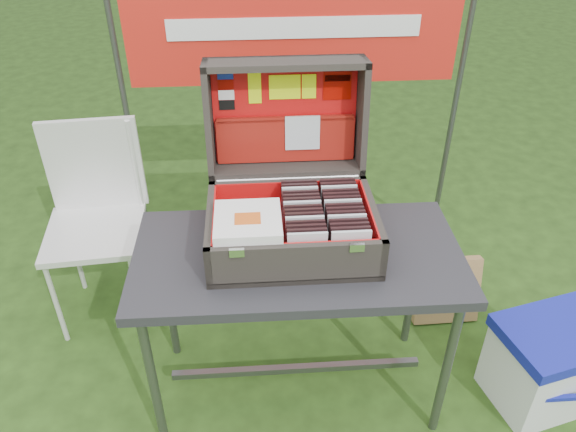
{
  "coord_description": "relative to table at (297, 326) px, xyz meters",
  "views": [
    {
      "loc": [
        -0.22,
        -1.58,
        2.08
      ],
      "look_at": [
        -0.1,
        0.1,
        0.9
      ],
      "focal_mm": 35.0,
      "sensor_mm": 36.0,
      "label": 1
    }
  ],
  "objects": [
    {
      "name": "table_leg_fl",
      "position": [
        -0.56,
        -0.25,
        -0.02
      ],
      "size": [
        0.04,
        0.04,
        0.73
      ],
      "primitive_type": "cylinder",
      "color": "#59595B",
      "rests_on": "ground"
    },
    {
      "name": "cd_right_9",
      "position": [
        0.17,
        0.09,
        0.49
      ],
      "size": [
        0.14,
        0.01,
        0.16
      ],
      "primitive_type": "cube",
      "color": "black",
      "rests_on": "suitcase_liner_floor"
    },
    {
      "name": "suitcase_liner_wall_front",
      "position": [
        -0.02,
        -0.16,
        0.48
      ],
      "size": [
        0.57,
        0.01,
        0.14
      ],
      "primitive_type": "cube",
      "color": "red",
      "rests_on": "suitcase_base_bottom"
    },
    {
      "name": "cd_right_1",
      "position": [
        0.17,
        -0.11,
        0.49
      ],
      "size": [
        0.14,
        0.01,
        0.16
      ],
      "primitive_type": "cube",
      "color": "black",
      "rests_on": "suitcase_liner_floor"
    },
    {
      "name": "chair_leg_fl",
      "position": [
        -1.1,
        0.36,
        -0.13
      ],
      "size": [
        0.02,
        0.02,
        0.5
      ],
      "primitive_type": "cylinder",
      "color": "silver",
      "rests_on": "ground"
    },
    {
      "name": "cd_right_11",
      "position": [
        0.17,
        0.14,
        0.49
      ],
      "size": [
        0.14,
        0.01,
        0.16
      ],
      "primitive_type": "cube",
      "color": "black",
      "rests_on": "suitcase_liner_floor"
    },
    {
      "name": "songbook_1",
      "position": [
        -0.18,
        -0.04,
        0.56
      ],
      "size": [
        0.23,
        0.23,
        0.0
      ],
      "primitive_type": "cube",
      "color": "white",
      "rests_on": "suitcase_base_wall_front"
    },
    {
      "name": "suitcase_lid_rim_far",
      "position": [
        -0.02,
        0.39,
        0.97
      ],
      "size": [
        0.62,
        0.17,
        0.04
      ],
      "primitive_type": "cube",
      "rotation": [
        -1.68,
        0.0,
        0.0
      ],
      "color": "#3E3833",
      "rests_on": "suitcase_lid_back"
    },
    {
      "name": "songbook_0",
      "position": [
        -0.18,
        -0.04,
        0.55
      ],
      "size": [
        0.23,
        0.23,
        0.0
      ],
      "primitive_type": "cube",
      "color": "white",
      "rests_on": "suitcase_base_wall_front"
    },
    {
      "name": "suitcase_lid_pocket",
      "position": [
        -0.02,
        0.39,
        0.65
      ],
      "size": [
        0.55,
        0.05,
        0.18
      ],
      "primitive_type": "cube",
      "rotation": [
        -1.68,
        0.0,
        0.0
      ],
      "color": "maroon",
      "rests_on": "suitcase_lid_liner"
    },
    {
      "name": "suitcase_latch_left",
      "position": [
        -0.22,
        -0.18,
        0.54
      ],
      "size": [
        0.05,
        0.01,
        0.03
      ],
      "primitive_type": "cube",
      "color": "silver",
      "rests_on": "suitcase_base_wall_front"
    },
    {
      "name": "cd_right_6",
      "position": [
        0.17,
        0.01,
        0.49
      ],
      "size": [
        0.14,
        0.01,
        0.16
      ],
      "primitive_type": "cube",
      "color": "black",
      "rests_on": "suitcase_liner_floor"
    },
    {
      "name": "chair_leg_br",
      "position": [
        -0.72,
        0.74,
        -0.13
      ],
      "size": [
        0.02,
        0.02,
        0.5
      ],
      "primitive_type": "cylinder",
      "color": "silver",
      "rests_on": "ground"
    },
    {
      "name": "suitcase_base_wall_front",
      "position": [
        -0.02,
        -0.17,
        0.47
      ],
      "size": [
        0.62,
        0.02,
        0.17
      ],
      "primitive_type": "cube",
      "color": "#3E3833",
      "rests_on": "table_top"
    },
    {
      "name": "chair_upright_left",
      "position": [
        -1.1,
        0.77,
        0.35
      ],
      "size": [
        0.02,
        0.02,
        0.47
      ],
      "primitive_type": "cylinder",
      "color": "silver",
      "rests_on": "chair_seat"
    },
    {
      "name": "cd_left_8",
      "position": [
        0.02,
        0.06,
        0.49
      ],
      "size": [
        0.14,
        0.01,
        0.16
      ],
      "primitive_type": "cube",
      "color": "silver",
      "rests_on": "suitcase_liner_floor"
    },
    {
      "name": "cd_left_11",
      "position": [
        0.02,
        0.14,
        0.49
      ],
      "size": [
        0.14,
        0.01,
        0.16
      ],
      "primitive_type": "cube",
      "color": "black",
      "rests_on": "suitcase_liner_floor"
    },
    {
      "name": "lid_card_neon_tall",
      "position": [
        -0.14,
        0.43,
        0.86
      ],
      "size": [
        0.05,
        0.02,
        0.12
      ],
      "primitive_type": "cube",
      "rotation": [
        -1.68,
        0.0,
        0.0
      ],
      "color": "#D2F20C",
      "rests_on": "suitcase_lid_liner"
    },
    {
      "name": "table_leg_br",
      "position": [
        0.56,
        0.25,
        -0.02
      ],
      "size": [
        0.04,
        0.04,
        0.73
      ],
      "primitive_type": "cylinder",
      "color": "#59595B",
      "rests_on": "ground"
    },
    {
      "name": "cd_left_2",
      "position": [
        0.02,
        -0.08,
        0.49
      ],
      "size": [
        0.14,
        0.01,
        0.16
      ],
      "primitive_type": "cube",
      "color": "black",
      "rests_on": "suitcase_liner_floor"
    },
    {
      "name": "suitcase_lid_rim_right",
      "position": [
        0.28,
        0.37,
        0.76
      ],
      "size": [
        0.02,
        0.22,
        0.46
      ],
      "primitive_type": "cube",
      "rotation": [
        -1.68,
        0.0,
        0.0
      ],
      "color": "#3E3833",
      "rests_on": "suitcase_lid_back"
    },
    {
      "name": "cd_left_14",
      "position": [
        0.02,
        0.21,
        0.49
      ],
      "size": [
        0.14,
        0.01,
        0.16
      ],
      "primitive_type": "cube",
      "color": "black",
      "rests_on": "suitcase_liner_floor"
    },
    {
      "name": "chair",
      "position": [
        -0.91,
        0.55,
        0.11
      ],
      "size": [
        0.49,
        0.53,
        0.98
      ],
      "primitive_type": null,
      "rotation": [
        0.0,
        0.0,
        0.09
      ],
      "color": "silver",
      "rests_on": "ground"
    },
    {
      "name": "cd_left_9",
      "position": [
        0.02,
        0.09,
        0.49
      ],
      "size": [
        0.14,
        0.01,
        0.16
      ],
      "primitive_type": "cube",
      "color": "black",
      "rests_on": "suitcase_liner_floor"
    },
    {
      "name": "banner_post_left",
      "position": [
        -0.78,
        1.05,
        0.47
      ],
      "size": [
        0.03,
        0.03,
        1.7
      ],
      "primitive_type": "cylinder",
      "color": "#59595B",
      "rests_on": "ground"
    },
    {
      "name": "chair_backrest",
      "position": [
        -0.91,
        0.77,
        0.36
      ],
      "size": [
        0.45,
        0.07,
        0.47
      ],
      "primitive_type": "cube",
      "rotation": [
        0.0,
        0.0,
        0.09
      ],
      "color": "silver",
      "rests_on": "chair_seat"
    },
    {
      "name": "table",
      "position": [
        0.0,
        0.0,
        0.0
      ],
      "size": [
        1.24,
        0.63,
        0.77
      ],
      "primitive_type": null,
      "rotation": [
        0.0,
        0.0,
        -0.01
      ],
      "color": "#232328",
      "rests_on": "ground"
    },
    {
      "name": "chair_leg_bl",
      "position": [
        -1.1,
        0.74,
        -0.13
      ],
      "size": [
        0.02,
        0.02,
        0.5
      ],
      "primitive_type": "cylinder",
      "color": "silver",
      "rests_on": "ground"
    },
    {
      "name": "cooler_lid",
      "position": [
        1.07,
        -0.12,
        -0.01
      ],
      "size": [
        0.53,
        0.45,
        0.05
      ],
      "primitive_type": "cube",
      "rotation": [
        0.0,
        0.0,
        0.24
      ],
      "color": "#151D9D",
      "rests_on": "cooler_body"
    },
    {
      "name": "suitcase_lid_rim_left",
      "position": [
        -0.32,
        0.37,
        0.76
      ],
      "size": [
        0.02,
        0.22,
        0.46
      ],
      "primitive_type": "cube",
      "rotation": [
        -1.68,
        0.0,
        0.0
      ],
      "color": "#3E3833",
      "rests_on": "suitcase_lid_back"
    },
    {
      "name": "lid_sticker_cc_d",
      "position": [
        -0.25,
        0.42,
        0.8
      ],
      "size": [
        0.06,
        0.01,
        0.04
      ],
      "primitive_type": "cube",
      "rotation": [
        -1.68,
        0.0,
        0.0
      ],
      "color": "black",
      "rests_on": "suitcase_lid_liner"
    },
    {
      "name": "songbook_3",
      "position": [
        -0.18,
        -0.04,
        0.57
      ],
      "size": [
        0.23,
        0.23,
        0.0
      ],
      "primitive_type": "cube",
      "color": "white",
      "rests_on": "suitcase_base_wall_front"
    },
    {
      "name": "suitcase_base_bottom",
      "position": [
        -0.02,
        0.04,
        0.4
      ],
      "size": [
        0.62,
        0.44,
        0.02
      ],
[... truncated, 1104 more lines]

